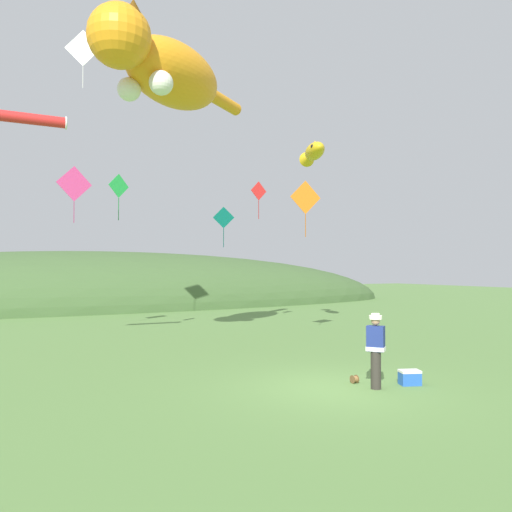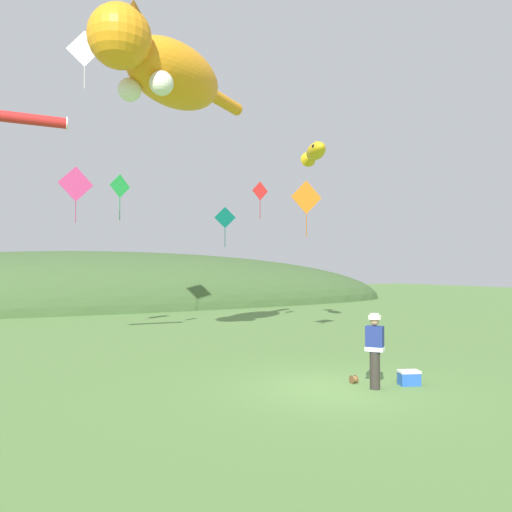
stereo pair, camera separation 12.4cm
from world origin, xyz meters
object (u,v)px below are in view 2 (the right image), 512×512
picnic_cooler (409,378)px  kite_diamond_green (120,187)px  kite_spool (354,379)px  kite_diamond_orange (306,198)px  kite_diamond_pink (76,184)px  kite_tube_streamer (26,119)px  festival_attendant (375,348)px  kite_giant_cat (164,70)px  kite_diamond_teal (225,218)px  kite_diamond_white (85,49)px  kite_diamond_red (260,191)px  kite_fish_windsock (314,153)px

picnic_cooler → kite_diamond_green: bearing=112.0°
kite_spool → kite_diamond_orange: 9.08m
kite_diamond_pink → kite_diamond_orange: size_ratio=1.08×
kite_tube_streamer → kite_diamond_green: 4.72m
festival_attendant → kite_spool: bearing=95.8°
kite_diamond_green → kite_diamond_pink: 2.41m
kite_spool → kite_diamond_orange: kite_diamond_orange is taller
kite_diamond_green → kite_diamond_pink: bearing=126.4°
kite_giant_cat → kite_diamond_orange: size_ratio=3.27×
kite_diamond_teal → kite_diamond_green: kite_diamond_green is taller
kite_diamond_white → kite_diamond_teal: bearing=3.9°
picnic_cooler → kite_diamond_teal: 13.49m
kite_diamond_orange → festival_attendant: bearing=-111.9°
festival_attendant → kite_diamond_green: bearing=107.5°
kite_spool → kite_diamond_teal: bearing=81.3°
kite_diamond_red → kite_diamond_orange: bearing=-95.8°
kite_diamond_red → kite_diamond_white: size_ratio=0.76×
kite_diamond_pink → kite_diamond_red: bearing=-6.9°
picnic_cooler → kite_tube_streamer: (-8.11, 8.52, 7.47)m
kite_diamond_orange → kite_diamond_white: (-7.68, 4.71, 6.18)m
picnic_cooler → kite_spool: bearing=144.1°
festival_attendant → kite_tube_streamer: bearing=130.1°
kite_diamond_green → kite_diamond_white: 5.89m
kite_giant_cat → kite_diamond_pink: 6.70m
festival_attendant → kite_diamond_teal: kite_diamond_teal is taller
kite_diamond_orange → kite_diamond_red: kite_diamond_red is taller
kite_diamond_white → kite_tube_streamer: bearing=-123.4°
festival_attendant → kite_spool: (-0.07, 0.70, -0.85)m
festival_attendant → kite_giant_cat: kite_giant_cat is taller
kite_spool → kite_diamond_red: bearing=73.0°
kite_diamond_green → kite_diamond_red: size_ratio=1.03×
kite_diamond_orange → kite_diamond_red: size_ratio=1.22×
picnic_cooler → kite_fish_windsock: bearing=68.3°
kite_diamond_pink → picnic_cooler: bearing=-65.6°
kite_giant_cat → kite_diamond_green: 5.07m
kite_fish_windsock → kite_diamond_green: size_ratio=1.48×
kite_diamond_red → kite_diamond_white: bearing=-179.8°
kite_diamond_teal → kite_diamond_red: size_ratio=1.06×
kite_giant_cat → kite_fish_windsock: 7.97m
kite_diamond_white → picnic_cooler: bearing=-64.4°
festival_attendant → kite_diamond_teal: 13.23m
kite_spool → picnic_cooler: 1.33m
kite_spool → kite_diamond_teal: kite_diamond_teal is taller
kite_diamond_green → kite_diamond_red: 6.97m
kite_tube_streamer → kite_diamond_red: 11.14m
kite_giant_cat → kite_diamond_red: 8.22m
kite_giant_cat → kite_diamond_green: kite_giant_cat is taller
kite_diamond_teal → kite_diamond_green: bearing=-165.7°
kite_diamond_green → kite_spool: bearing=-71.7°
kite_diamond_orange → kite_diamond_red: 4.85m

